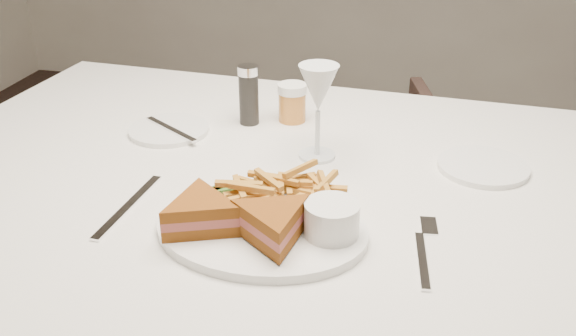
{
  "coord_description": "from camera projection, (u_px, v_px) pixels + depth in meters",
  "views": [
    {
      "loc": [
        -0.15,
        -0.91,
        1.27
      ],
      "look_at": [
        -0.35,
        -0.01,
        0.8
      ],
      "focal_mm": 40.0,
      "sensor_mm": 36.0,
      "label": 1
    }
  ],
  "objects": [
    {
      "name": "chair_far",
      "position": [
        342.0,
        175.0,
        2.07
      ],
      "size": [
        0.72,
        0.69,
        0.62
      ],
      "primitive_type": "imported",
      "rotation": [
        0.0,
        0.0,
        3.38
      ],
      "color": "#44302A",
      "rests_on": "ground"
    },
    {
      "name": "table_setting",
      "position": [
        278.0,
        179.0,
        1.03
      ],
      "size": [
        0.77,
        0.65,
        0.18
      ],
      "color": "white",
      "rests_on": "table"
    }
  ]
}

